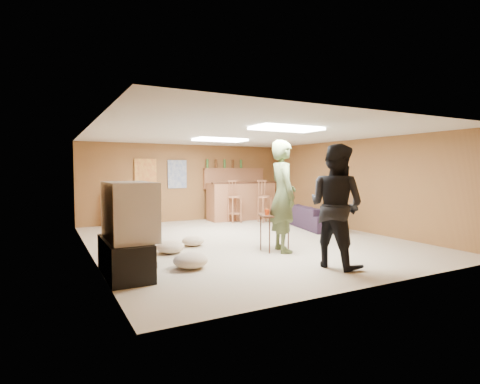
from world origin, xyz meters
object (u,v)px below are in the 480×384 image
person_olive (283,196)px  bar_counter (241,201)px  tv_body (129,211)px  person_black (336,206)px  sofa (314,217)px  tray_table (274,233)px

person_olive → bar_counter: bearing=-4.5°
tv_body → person_black: person_black is taller
person_black → sofa: bearing=-49.7°
tv_body → sofa: tv_body is taller
person_olive → sofa: bearing=-36.0°
sofa → tray_table: size_ratio=2.91×
bar_counter → person_black: person_black is taller
bar_counter → sofa: bar_counter is taller
person_black → person_olive: bearing=-10.7°
tv_body → tray_table: 2.72m
tv_body → person_black: bearing=-19.6°
tv_body → person_olive: (2.75, 0.25, 0.10)m
tv_body → tray_table: bearing=7.4°
bar_counter → person_olive: (-1.40, -4.20, 0.45)m
tv_body → sofa: (5.00, 2.14, -0.62)m
person_olive → tray_table: 0.69m
tv_body → person_olive: bearing=5.1°
bar_counter → person_black: bearing=-103.4°
tray_table → sofa: bearing=37.2°
tv_body → person_olive: 2.76m
tv_body → bar_counter: size_ratio=0.55×
tv_body → tray_table: size_ratio=1.67×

